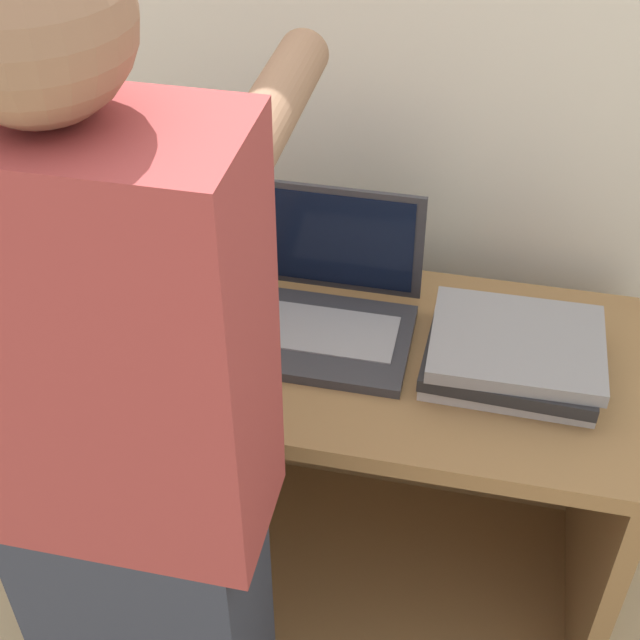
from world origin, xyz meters
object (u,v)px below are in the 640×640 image
object	(u,v)px
laptop_open	(334,306)
laptop_stack_left	(158,291)
laptop_stack_right	(513,354)
person	(131,491)

from	to	relation	value
laptop_open	laptop_stack_left	size ratio (longest dim) A/B	0.93
laptop_stack_right	person	bearing A→B (deg)	-136.58
laptop_open	laptop_stack_left	distance (m)	0.33
laptop_open	laptop_stack_right	bearing A→B (deg)	-8.18
laptop_open	laptop_stack_right	world-z (taller)	laptop_open
laptop_open	person	bearing A→B (deg)	-108.81
person	laptop_open	bearing A→B (deg)	71.19
laptop_stack_left	person	world-z (taller)	person
laptop_open	laptop_stack_right	distance (m)	0.34
laptop_open	person	size ratio (longest dim) A/B	0.19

